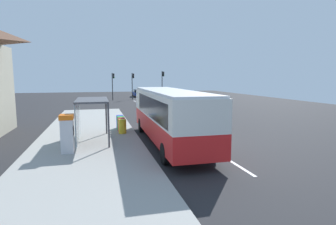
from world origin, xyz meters
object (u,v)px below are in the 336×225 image
Objects in this scene: sedan_near at (138,93)px; recycling_bin_red at (122,125)px; bus at (169,113)px; traffic_light_near_side at (163,81)px; white_van at (155,96)px; bus_shelter at (87,109)px; ticket_machine at (67,133)px; recycling_bin_yellow at (122,126)px; traffic_light_far_side at (113,82)px; recycling_bin_green at (121,123)px; traffic_light_median at (133,82)px; recycling_bin_blue at (120,122)px.

sedan_near is 36.92m from recycling_bin_red.
bus is 2.19× the size of traffic_light_near_side.
white_van is 22.87m from bus_shelter.
ticket_machine is (-9.61, -41.19, 0.38)m from sedan_near.
recycling_bin_yellow is (-6.50, -37.04, -0.14)m from sedan_near.
sedan_near is 0.88× the size of traffic_light_near_side.
white_van is 1.12× the size of traffic_light_far_side.
traffic_light_median is at bearing 80.98° from recycling_bin_green.
ticket_machine is at bearing -111.26° from traffic_light_near_side.
bus_shelter reaches higher than recycling_bin_green.
recycling_bin_red is 29.02m from traffic_light_far_side.
bus is at bearing -95.72° from sedan_near.
traffic_light_near_side is 1.26× the size of bus_shelter.
recycling_bin_red is at bearing 90.00° from recycling_bin_yellow.
bus_shelter is at bearing -101.98° from traffic_light_median.
traffic_light_far_side is at bearing 83.96° from bus_shelter.
recycling_bin_red is at bearing -100.14° from sedan_near.
bus is at bearing -55.97° from recycling_bin_red.
recycling_bin_green is (0.00, 1.40, 0.00)m from recycling_bin_yellow.
recycling_bin_yellow is at bearing -99.95° from sedan_near.
white_van is 11.24m from traffic_light_median.
recycling_bin_yellow is 1.40m from recycling_bin_green.
traffic_light_near_side is 32.79m from bus_shelter.
bus_shelter is at bearing -120.00° from recycling_bin_blue.
recycling_bin_yellow is 3.16m from bus_shelter.
recycling_bin_yellow is 29.71m from traffic_light_far_side.
white_van is 5.54× the size of recycling_bin_yellow.
bus is at bearing -60.42° from recycling_bin_green.
ticket_machine is 35.41m from traffic_light_near_side.
traffic_light_median reaches higher than recycling_bin_green.
white_van is 1.12× the size of traffic_light_median.
ticket_machine is 7.00m from recycling_bin_blue.
white_van is 5.54× the size of recycling_bin_blue.
ticket_machine is at bearing -119.31° from recycling_bin_green.
sedan_near is at bearing 111.18° from traffic_light_near_side.
traffic_light_far_side reaches higher than bus_shelter.
sedan_near is at bearing 89.68° from white_van.
traffic_light_far_side is (1.10, 28.19, 2.48)m from recycling_bin_green.
bus_shelter is at bearing -132.28° from recycling_bin_red.
recycling_bin_blue is at bearing -110.26° from white_van.
traffic_light_near_side reaches higher than recycling_bin_yellow.
traffic_light_median is (-1.80, 10.95, 1.80)m from white_van.
traffic_light_far_side is at bearing 82.88° from ticket_machine.
bus is 22.77m from white_van.
recycling_bin_red and recycling_bin_blue have the same top height.
bus reaches higher than recycling_bin_blue.
traffic_light_median reaches higher than bus_shelter.
recycling_bin_green is 1.00× the size of recycling_bin_blue.
traffic_light_far_side is at bearing 87.70° from recycling_bin_blue.
recycling_bin_blue is 0.19× the size of traffic_light_near_side.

